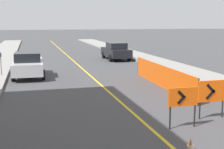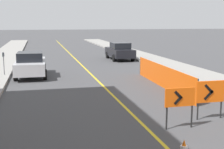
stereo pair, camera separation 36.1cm
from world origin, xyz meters
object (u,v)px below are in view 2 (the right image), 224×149
at_px(parking_meter_far_curb, 3,59).
at_px(parked_car_curb_mid, 120,51).
at_px(arrow_barricade_secondary, 210,93).
at_px(arrow_barricade_primary, 180,99).
at_px(parked_car_curb_near, 31,64).

bearing_deg(parking_meter_far_curb, parked_car_curb_mid, 37.26).
bearing_deg(arrow_barricade_secondary, parking_meter_far_curb, 126.70).
bearing_deg(arrow_barricade_secondary, arrow_barricade_primary, -155.37).
distance_m(arrow_barricade_secondary, parking_meter_far_curb, 13.48).
distance_m(arrow_barricade_secondary, parked_car_curb_near, 12.35).
relative_size(arrow_barricade_secondary, parked_car_curb_mid, 0.32).
distance_m(parked_car_curb_mid, parking_meter_far_curb, 11.91).
bearing_deg(parking_meter_far_curb, arrow_barricade_primary, -60.22).
relative_size(arrow_barricade_primary, parked_car_curb_mid, 0.32).
xyz_separation_m(parked_car_curb_mid, parking_meter_far_curb, (-9.47, -7.21, 0.37)).
height_order(parked_car_curb_near, parking_meter_far_curb, parking_meter_far_curb).
xyz_separation_m(arrow_barricade_secondary, parking_meter_far_curb, (-8.08, 10.79, 0.21)).
relative_size(parked_car_curb_mid, parking_meter_far_curb, 3.04).
distance_m(arrow_barricade_primary, parked_car_curb_mid, 18.91).
relative_size(parked_car_curb_near, parking_meter_far_curb, 3.05).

